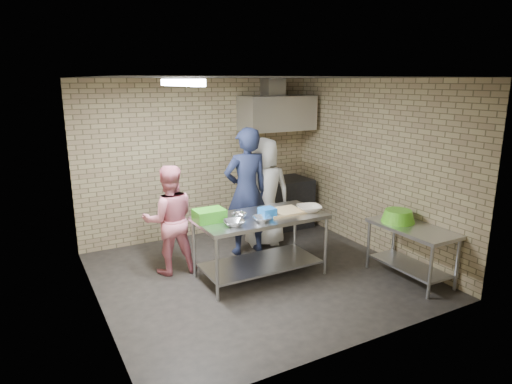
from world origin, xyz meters
TOP-DOWN VIEW (x-y plane):
  - floor at (0.00, 0.00)m, footprint 4.20×4.20m
  - ceiling at (0.00, 0.00)m, footprint 4.20×4.20m
  - back_wall at (0.00, 2.00)m, footprint 4.20×0.06m
  - front_wall at (0.00, -2.00)m, footprint 4.20×0.06m
  - left_wall at (-2.10, 0.00)m, footprint 0.06×4.00m
  - right_wall at (2.10, 0.00)m, footprint 0.06×4.00m
  - prep_table at (0.04, -0.04)m, footprint 1.76×0.88m
  - side_counter at (1.80, -1.10)m, footprint 0.60×1.20m
  - stove at (1.35, 1.65)m, footprint 1.20×0.70m
  - range_hood at (1.35, 1.70)m, footprint 1.30×0.60m
  - hood_duct at (1.35, 1.85)m, footprint 0.35×0.30m
  - wall_shelf at (1.65, 1.89)m, footprint 0.80×0.20m
  - fluorescent_fixture at (-1.00, 0.00)m, footprint 0.10×1.25m
  - green_crate at (-0.66, 0.08)m, footprint 0.39×0.29m
  - blue_tub at (0.09, -0.14)m, footprint 0.20×0.20m
  - cutting_board at (0.39, -0.06)m, footprint 0.54×0.41m
  - mixing_bowl_a at (-0.46, -0.24)m, footprint 0.34×0.34m
  - mixing_bowl_b at (-0.26, 0.01)m, footprint 0.26×0.26m
  - mixing_bowl_c at (-0.06, -0.26)m, footprint 0.31×0.31m
  - ceramic_bowl at (0.74, -0.19)m, footprint 0.41×0.41m
  - green_basin at (1.78, -0.85)m, footprint 0.46×0.46m
  - bottle_red at (1.40, 1.89)m, footprint 0.07×0.07m
  - bottle_green at (1.80, 1.89)m, footprint 0.06×0.06m
  - man_navy at (0.27, 0.83)m, footprint 0.75×0.52m
  - woman_pink at (-1.01, 0.69)m, footprint 0.84×0.70m
  - woman_white at (0.68, 1.00)m, footprint 0.99×0.76m

SIDE VIEW (x-z plane):
  - floor at x=0.00m, z-range 0.00..0.00m
  - side_counter at x=1.80m, z-range 0.00..0.75m
  - prep_table at x=0.04m, z-range 0.00..0.88m
  - stove at x=1.35m, z-range 0.00..0.90m
  - woman_pink at x=-1.01m, z-range 0.00..1.55m
  - green_basin at x=1.78m, z-range 0.75..0.92m
  - cutting_board at x=0.39m, z-range 0.88..0.91m
  - woman_white at x=0.68m, z-range 0.00..1.79m
  - mixing_bowl_c at x=-0.06m, z-range 0.88..0.94m
  - mixing_bowl_b at x=-0.26m, z-range 0.88..0.94m
  - mixing_bowl_a at x=-0.46m, z-range 0.88..0.95m
  - ceramic_bowl at x=0.74m, z-range 0.88..0.96m
  - blue_tub at x=0.09m, z-range 0.88..1.00m
  - green_crate at x=-0.66m, z-range 0.88..1.03m
  - man_navy at x=0.27m, z-range 0.00..1.99m
  - back_wall at x=0.00m, z-range 0.00..2.70m
  - front_wall at x=0.00m, z-range 0.00..2.70m
  - left_wall at x=-2.10m, z-range 0.00..2.70m
  - right_wall at x=2.10m, z-range 0.00..2.70m
  - wall_shelf at x=1.65m, z-range 1.90..1.94m
  - bottle_green at x=1.80m, z-range 1.94..2.09m
  - bottle_red at x=1.40m, z-range 1.94..2.12m
  - range_hood at x=1.35m, z-range 1.80..2.40m
  - hood_duct at x=1.35m, z-range 2.40..2.70m
  - fluorescent_fixture at x=-1.00m, z-range 2.60..2.68m
  - ceiling at x=0.00m, z-range 2.70..2.70m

